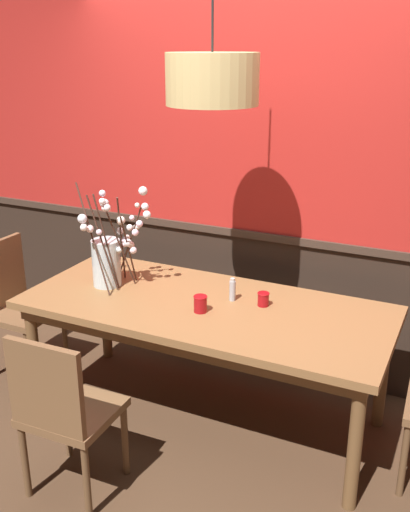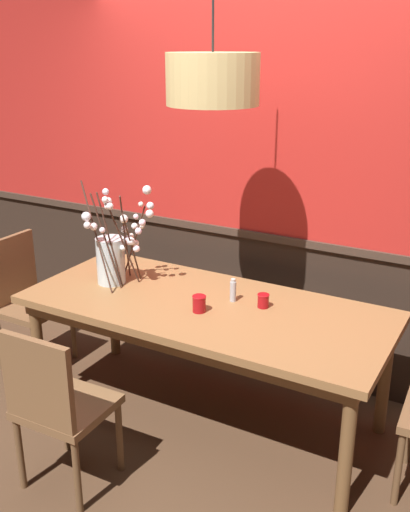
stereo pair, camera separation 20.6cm
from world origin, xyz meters
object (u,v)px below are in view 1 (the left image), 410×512
object	(u,v)px
chair_near_side_left	(63,408)
chair_far_side_left	(212,279)
candle_holder_nearer_center	(263,299)
chair_far_side_right	(300,293)
dining_table	(205,316)
chair_head_west_end	(15,300)
pendant_lamp	(212,79)
condiment_bottle	(232,290)
vase_with_blossoms	(109,258)
candle_holder_nearer_edge	(200,304)

from	to	relation	value
chair_near_side_left	chair_far_side_left	xyz separation A→B (m)	(-0.02, 1.78, 0.03)
candle_holder_nearer_center	chair_far_side_right	bearing A→B (deg)	90.41
dining_table	chair_far_side_left	world-z (taller)	chair_far_side_left
chair_near_side_left	chair_head_west_end	xyz separation A→B (m)	(-1.11, 0.89, 0.01)
chair_near_side_left	pendant_lamp	xyz separation A→B (m)	(0.36, 0.96, 1.51)
chair_far_side_right	dining_table	bearing A→B (deg)	-108.56
candle_holder_nearer_center	chair_far_side_left	bearing A→B (deg)	131.81
chair_head_west_end	pendant_lamp	xyz separation A→B (m)	(1.47, 0.07, 1.50)
dining_table	chair_far_side_right	bearing A→B (deg)	71.44
chair_far_side_left	dining_table	bearing A→B (deg)	-67.58
chair_far_side_left	condiment_bottle	size ratio (longest dim) A/B	6.81
vase_with_blossoms	chair_head_west_end	bearing A→B (deg)	-178.84
candle_holder_nearer_center	condiment_bottle	distance (m)	0.19
condiment_bottle	chair_far_side_left	bearing A→B (deg)	122.50
dining_table	chair_head_west_end	bearing A→B (deg)	-179.37
chair_far_side_right	candle_holder_nearer_edge	distance (m)	1.10
chair_far_side_left	pendant_lamp	size ratio (longest dim) A/B	0.95
chair_head_west_end	condiment_bottle	size ratio (longest dim) A/B	6.68
vase_with_blossoms	chair_far_side_left	bearing A→B (deg)	71.41
chair_near_side_left	condiment_bottle	bearing A→B (deg)	65.58
candle_holder_nearer_center	condiment_bottle	xyz separation A→B (m)	(-0.19, -0.01, 0.02)
dining_table	candle_holder_nearer_edge	xyz separation A→B (m)	(0.02, -0.11, 0.13)
candle_holder_nearer_edge	candle_holder_nearer_center	bearing A→B (deg)	38.36
chair_far_side_right	vase_with_blossoms	bearing A→B (deg)	-136.43
chair_far_side_left	candle_holder_nearer_center	distance (m)	1.05
candle_holder_nearer_center	pendant_lamp	size ratio (longest dim) A/B	0.08
chair_far_side_left	vase_with_blossoms	distance (m)	1.01
vase_with_blossoms	pendant_lamp	distance (m)	1.26
candle_holder_nearer_center	pendant_lamp	bearing A→B (deg)	-166.49
chair_far_side_left	candle_holder_nearer_edge	world-z (taller)	chair_far_side_left
dining_table	chair_head_west_end	size ratio (longest dim) A/B	2.29
chair_head_west_end	vase_with_blossoms	xyz separation A→B (m)	(0.79, 0.02, 0.43)
chair_near_side_left	candle_holder_nearer_edge	distance (m)	0.93
chair_near_side_left	candle_holder_nearer_center	size ratio (longest dim) A/B	11.30
chair_far_side_left	pendant_lamp	world-z (taller)	pendant_lamp
vase_with_blossoms	condiment_bottle	bearing A→B (deg)	8.34
chair_head_west_end	vase_with_blossoms	world-z (taller)	vase_with_blossoms
chair_near_side_left	chair_far_side_left	distance (m)	1.78
vase_with_blossoms	candle_holder_nearer_edge	size ratio (longest dim) A/B	6.79
candle_holder_nearer_center	pendant_lamp	xyz separation A→B (m)	(-0.30, -0.07, 1.21)
dining_table	pendant_lamp	world-z (taller)	pendant_lamp
chair_head_west_end	candle_holder_nearer_center	xyz separation A→B (m)	(1.76, 0.14, 0.29)
vase_with_blossoms	pendant_lamp	xyz separation A→B (m)	(0.67, 0.05, 1.07)
candle_holder_nearer_center	candle_holder_nearer_edge	distance (m)	0.37
chair_head_west_end	pendant_lamp	bearing A→B (deg)	2.58
chair_near_side_left	condiment_bottle	xyz separation A→B (m)	(0.46, 1.02, 0.32)
chair_far_side_left	vase_with_blossoms	size ratio (longest dim) A/B	1.45
chair_far_side_right	candle_holder_nearer_center	world-z (taller)	chair_far_side_right
candle_holder_nearer_edge	pendant_lamp	world-z (taller)	pendant_lamp
dining_table	chair_near_side_left	distance (m)	0.98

